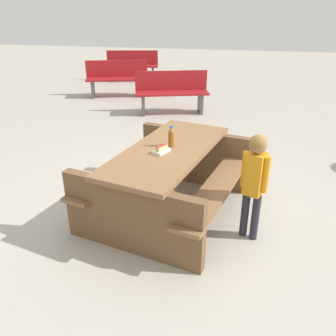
% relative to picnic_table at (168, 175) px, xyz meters
% --- Properties ---
extents(ground_plane, '(30.00, 30.00, 0.00)m').
position_rel_picnic_table_xyz_m(ground_plane, '(0.00, 0.00, -0.44)').
color(ground_plane, '#ADA599').
rests_on(ground_plane, ground).
extents(picnic_table, '(2.08, 1.79, 0.75)m').
position_rel_picnic_table_xyz_m(picnic_table, '(0.00, 0.00, 0.00)').
color(picnic_table, brown).
rests_on(picnic_table, ground).
extents(soda_bottle, '(0.06, 0.06, 0.23)m').
position_rel_picnic_table_xyz_m(soda_bottle, '(-0.06, 0.02, 0.41)').
color(soda_bottle, brown).
rests_on(soda_bottle, picnic_table).
extents(hotdog_tray, '(0.21, 0.18, 0.08)m').
position_rel_picnic_table_xyz_m(hotdog_tray, '(0.12, -0.05, 0.34)').
color(hotdog_tray, white).
rests_on(hotdog_tray, picnic_table).
extents(child_in_coat, '(0.21, 0.25, 1.08)m').
position_rel_picnic_table_xyz_m(child_in_coat, '(0.32, 0.88, 0.25)').
color(child_in_coat, '#262633').
rests_on(child_in_coat, ground).
extents(park_bench_near, '(0.82, 1.55, 0.85)m').
position_rel_picnic_table_xyz_m(park_bench_near, '(-3.82, -0.70, 0.00)').
color(park_bench_near, maroon).
rests_on(park_bench_near, ground).
extents(park_bench_mid, '(0.85, 1.55, 0.85)m').
position_rel_picnic_table_xyz_m(park_bench_mid, '(-4.99, -2.29, 0.00)').
color(park_bench_mid, maroon).
rests_on(park_bench_mid, ground).
extents(park_bench_far, '(0.72, 1.55, 0.85)m').
position_rel_picnic_table_xyz_m(park_bench_far, '(-6.89, -2.47, 0.00)').
color(park_bench_far, maroon).
rests_on(park_bench_far, ground).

